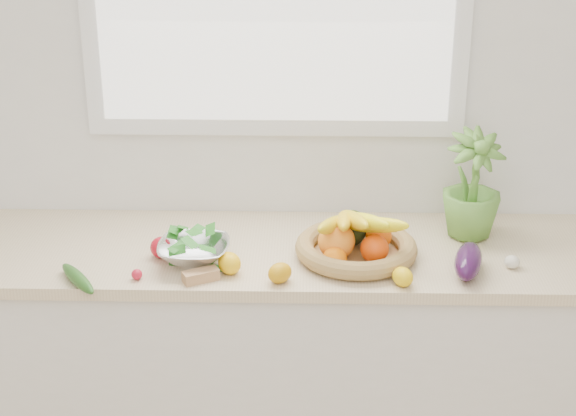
{
  "coord_description": "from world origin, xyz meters",
  "views": [
    {
      "loc": [
        0.11,
        -0.7,
        2.17
      ],
      "look_at": [
        0.05,
        1.93,
        1.05
      ],
      "focal_mm": 55.0,
      "sensor_mm": 36.0,
      "label": 1
    }
  ],
  "objects_px": {
    "cucumber": "(78,278)",
    "fruit_basket": "(355,242)",
    "colander_with_spinach": "(194,247)",
    "eggplant": "(468,261)",
    "apple": "(161,247)",
    "potted_herb": "(472,184)"
  },
  "relations": [
    {
      "from": "cucumber",
      "to": "potted_herb",
      "type": "bearing_deg",
      "value": 17.08
    },
    {
      "from": "eggplant",
      "to": "cucumber",
      "type": "bearing_deg",
      "value": -175.24
    },
    {
      "from": "cucumber",
      "to": "colander_with_spinach",
      "type": "xyz_separation_m",
      "value": [
        0.34,
        0.15,
        0.04
      ]
    },
    {
      "from": "cucumber",
      "to": "colander_with_spinach",
      "type": "bearing_deg",
      "value": 23.86
    },
    {
      "from": "eggplant",
      "to": "potted_herb",
      "type": "relative_size",
      "value": 0.61
    },
    {
      "from": "apple",
      "to": "cucumber",
      "type": "bearing_deg",
      "value": -139.39
    },
    {
      "from": "apple",
      "to": "cucumber",
      "type": "xyz_separation_m",
      "value": [
        -0.23,
        -0.19,
        -0.01
      ]
    },
    {
      "from": "apple",
      "to": "potted_herb",
      "type": "height_order",
      "value": "potted_herb"
    },
    {
      "from": "eggplant",
      "to": "fruit_basket",
      "type": "bearing_deg",
      "value": 162.5
    },
    {
      "from": "cucumber",
      "to": "colander_with_spinach",
      "type": "relative_size",
      "value": 0.97
    },
    {
      "from": "eggplant",
      "to": "fruit_basket",
      "type": "xyz_separation_m",
      "value": [
        -0.35,
        0.11,
        0.01
      ]
    },
    {
      "from": "fruit_basket",
      "to": "cucumber",
      "type": "bearing_deg",
      "value": -166.24
    },
    {
      "from": "eggplant",
      "to": "fruit_basket",
      "type": "height_order",
      "value": "fruit_basket"
    },
    {
      "from": "apple",
      "to": "colander_with_spinach",
      "type": "distance_m",
      "value": 0.12
    },
    {
      "from": "cucumber",
      "to": "fruit_basket",
      "type": "xyz_separation_m",
      "value": [
        0.85,
        0.21,
        0.03
      ]
    },
    {
      "from": "cucumber",
      "to": "colander_with_spinach",
      "type": "distance_m",
      "value": 0.37
    },
    {
      "from": "apple",
      "to": "cucumber",
      "type": "relative_size",
      "value": 0.31
    },
    {
      "from": "eggplant",
      "to": "cucumber",
      "type": "relative_size",
      "value": 0.98
    },
    {
      "from": "apple",
      "to": "potted_herb",
      "type": "relative_size",
      "value": 0.19
    },
    {
      "from": "cucumber",
      "to": "fruit_basket",
      "type": "relative_size",
      "value": 0.47
    },
    {
      "from": "potted_herb",
      "to": "colander_with_spinach",
      "type": "xyz_separation_m",
      "value": [
        -0.91,
        -0.23,
        -0.13
      ]
    },
    {
      "from": "cucumber",
      "to": "potted_herb",
      "type": "relative_size",
      "value": 0.63
    }
  ]
}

